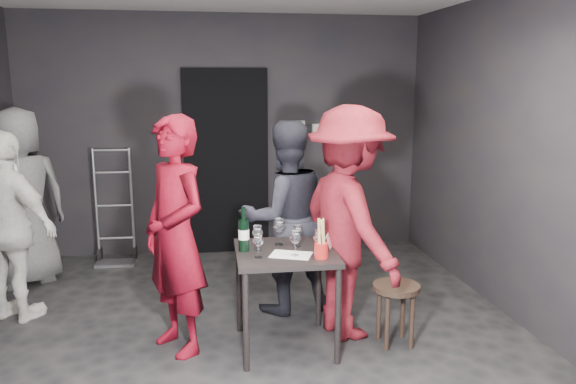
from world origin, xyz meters
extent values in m
cube|color=black|center=(0.00, 0.00, 0.00)|extent=(4.50, 5.00, 0.02)
cube|color=black|center=(0.00, 2.50, 1.35)|extent=(4.50, 0.04, 2.70)
cube|color=black|center=(0.00, -2.50, 1.35)|extent=(4.50, 0.04, 2.70)
cube|color=black|center=(2.25, 0.00, 1.35)|extent=(0.04, 5.00, 2.70)
cube|color=black|center=(0.00, 2.44, 1.05)|extent=(0.95, 0.10, 2.10)
cube|color=#B7B7B2|center=(0.85, 2.45, 1.45)|extent=(0.12, 0.06, 0.12)
cube|color=#B7B7B2|center=(1.05, 2.45, 1.40)|extent=(0.10, 0.06, 0.14)
cylinder|color=#B2B2B7|center=(-1.42, 2.24, 0.63)|extent=(0.03, 0.03, 1.25)
cylinder|color=#B2B2B7|center=(-1.05, 2.24, 0.63)|extent=(0.03, 0.03, 1.25)
cube|color=#B2B2B7|center=(-1.23, 2.11, 0.01)|extent=(0.42, 0.23, 0.03)
cylinder|color=black|center=(-1.42, 2.27, 0.08)|extent=(0.04, 0.16, 0.16)
cylinder|color=black|center=(-1.05, 2.27, 0.08)|extent=(0.04, 0.16, 0.16)
cube|color=black|center=(0.30, -0.06, 0.73)|extent=(0.72, 0.72, 0.04)
cylinder|color=black|center=(-0.02, -0.38, 0.35)|extent=(0.04, 0.04, 0.71)
cylinder|color=black|center=(0.62, -0.38, 0.35)|extent=(0.04, 0.04, 0.71)
cylinder|color=black|center=(-0.02, 0.26, 0.35)|extent=(0.04, 0.04, 0.71)
cylinder|color=black|center=(0.62, 0.26, 0.35)|extent=(0.04, 0.04, 0.71)
cylinder|color=black|center=(1.12, -0.15, 0.45)|extent=(0.35, 0.35, 0.04)
cylinder|color=black|center=(1.22, -0.06, 0.21)|extent=(0.04, 0.04, 0.41)
cylinder|color=black|center=(1.02, -0.06, 0.21)|extent=(0.04, 0.04, 0.41)
cylinder|color=black|center=(1.02, -0.25, 0.21)|extent=(0.04, 0.04, 0.41)
cylinder|color=black|center=(1.22, -0.25, 0.21)|extent=(0.04, 0.04, 0.41)
imported|color=maroon|center=(-0.49, 0.03, 1.00)|extent=(0.80, 0.87, 2.00)
imported|color=#25252F|center=(0.40, 0.65, 0.90)|extent=(0.95, 0.66, 1.79)
imported|color=maroon|center=(0.81, 0.09, 1.06)|extent=(1.01, 1.50, 2.13)
imported|color=white|center=(-1.84, 0.78, 0.83)|extent=(1.07, 0.89, 1.66)
imported|color=#5B5B5B|center=(-2.00, 1.65, 0.99)|extent=(1.10, 0.97, 1.99)
cube|color=white|center=(0.32, -0.18, 0.75)|extent=(0.33, 0.28, 0.00)
cylinder|color=black|center=(0.00, -0.03, 0.86)|extent=(0.08, 0.08, 0.23)
cylinder|color=black|center=(0.00, -0.03, 1.03)|extent=(0.03, 0.03, 0.09)
cylinder|color=white|center=(0.00, -0.03, 0.88)|extent=(0.08, 0.08, 0.07)
cylinder|color=#AD1B16|center=(0.51, -0.28, 0.80)|extent=(0.10, 0.10, 0.11)
camera|label=1|loc=(-0.30, -3.93, 1.96)|focal=35.00mm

